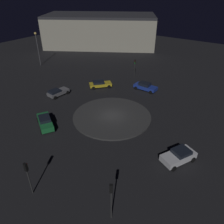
{
  "coord_description": "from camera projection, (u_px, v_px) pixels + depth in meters",
  "views": [
    {
      "loc": [
        -16.33,
        23.16,
        17.91
      ],
      "look_at": [
        0.0,
        0.0,
        0.85
      ],
      "focal_mm": 34.57,
      "sensor_mm": 36.0,
      "label": 1
    }
  ],
  "objects": [
    {
      "name": "car_blue",
      "position": [
        145.0,
        86.0,
        41.4
      ],
      "size": [
        4.46,
        2.07,
        1.51
      ],
      "rotation": [
        0.0,
        0.0,
        3.12
      ],
      "color": "#1E38A5",
      "rests_on": "ground_plane"
    },
    {
      "name": "streetlamp_east",
      "position": [
        37.0,
        43.0,
        51.65
      ],
      "size": [
        0.56,
        0.56,
        7.96
      ],
      "color": "#4C4C51",
      "rests_on": "ground_plane"
    },
    {
      "name": "traffic_light_south",
      "position": [
        135.0,
        65.0,
        45.98
      ],
      "size": [
        0.35,
        0.39,
        3.96
      ],
      "rotation": [
        0.0,
        0.0,
        1.89
      ],
      "color": "#2D2D2D",
      "rests_on": "ground_plane"
    },
    {
      "name": "car_grey",
      "position": [
        58.0,
        92.0,
        39.37
      ],
      "size": [
        2.25,
        4.03,
        1.33
      ],
      "rotation": [
        0.0,
        0.0,
        4.62
      ],
      "color": "slate",
      "rests_on": "ground_plane"
    },
    {
      "name": "car_green",
      "position": [
        45.0,
        122.0,
        30.91
      ],
      "size": [
        4.8,
        3.78,
        1.49
      ],
      "rotation": [
        0.0,
        0.0,
        -0.53
      ],
      "color": "#1E7238",
      "rests_on": "ground_plane"
    },
    {
      "name": "car_white",
      "position": [
        179.0,
        156.0,
        24.8
      ],
      "size": [
        3.5,
        4.48,
        1.53
      ],
      "rotation": [
        0.0,
        0.0,
        1.11
      ],
      "color": "white",
      "rests_on": "ground_plane"
    },
    {
      "name": "store_building",
      "position": [
        100.0,
        30.0,
        68.81
      ],
      "size": [
        36.69,
        30.3,
        9.56
      ],
      "rotation": [
        0.0,
        0.0,
        6.82
      ],
      "color": "#ADA893",
      "rests_on": "ground_plane"
    },
    {
      "name": "car_yellow",
      "position": [
        100.0,
        84.0,
        42.56
      ],
      "size": [
        4.19,
        4.4,
        1.33
      ],
      "rotation": [
        0.0,
        0.0,
        3.99
      ],
      "color": "gold",
      "rests_on": "ground_plane"
    },
    {
      "name": "traffic_light_northwest",
      "position": [
        111.0,
        195.0,
        17.62
      ],
      "size": [
        0.37,
        0.39,
        4.25
      ],
      "rotation": [
        0.0,
        0.0,
        -0.96
      ],
      "color": "#2D2D2D",
      "rests_on": "ground_plane"
    },
    {
      "name": "ground_plane",
      "position": [
        112.0,
        117.0,
        33.52
      ],
      "size": [
        118.27,
        118.27,
        0.0
      ],
      "primitive_type": "plane",
      "color": "black"
    },
    {
      "name": "roundabout_island",
      "position": [
        112.0,
        116.0,
        33.46
      ],
      "size": [
        12.08,
        12.08,
        0.23
      ],
      "primitive_type": "cylinder",
      "color": "#383838",
      "rests_on": "ground_plane"
    },
    {
      "name": "traffic_light_north",
      "position": [
        27.0,
        172.0,
        19.95
      ],
      "size": [
        0.32,
        0.37,
        3.96
      ],
      "rotation": [
        0.0,
        0.0,
        -1.46
      ],
      "color": "#2D2D2D",
      "rests_on": "ground_plane"
    }
  ]
}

